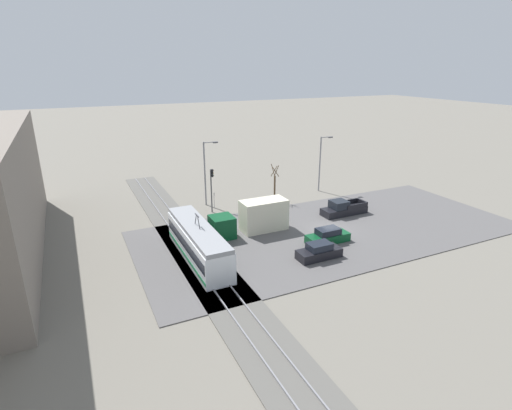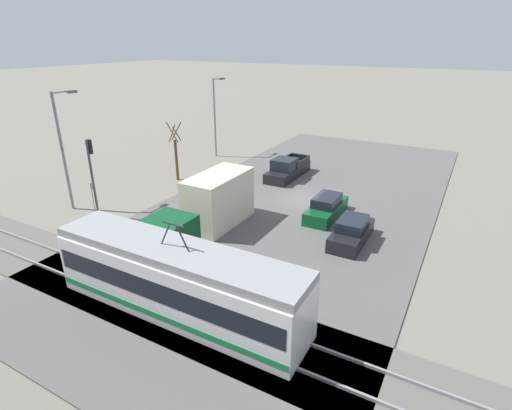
{
  "view_description": "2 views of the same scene",
  "coord_description": "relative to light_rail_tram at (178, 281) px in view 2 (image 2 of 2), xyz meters",
  "views": [
    {
      "loc": [
        -33.27,
        24.97,
        17.34
      ],
      "look_at": [
        2.31,
        8.05,
        3.49
      ],
      "focal_mm": 28.0,
      "sensor_mm": 36.0,
      "label": 1
    },
    {
      "loc": [
        -10.51,
        26.62,
        11.48
      ],
      "look_at": [
        0.99,
        5.88,
        1.57
      ],
      "focal_mm": 28.0,
      "sensor_mm": 36.0,
      "label": 2
    }
  ],
  "objects": [
    {
      "name": "sedan_car_1",
      "position": [
        -2.21,
        -13.09,
        -0.94
      ],
      "size": [
        1.73,
        4.58,
        1.51
      ],
      "color": "#0C4723",
      "rests_on": "ground"
    },
    {
      "name": "pickup_truck",
      "position": [
        3.72,
        -19.53,
        -0.87
      ],
      "size": [
        2.0,
        5.75,
        1.83
      ],
      "color": "black",
      "rests_on": "ground"
    },
    {
      "name": "no_parking_sign",
      "position": [
        12.82,
        -6.16,
        -0.37
      ],
      "size": [
        0.32,
        0.08,
        2.06
      ],
      "color": "gray",
      "rests_on": "ground"
    },
    {
      "name": "street_lamp_mid_block",
      "position": [
        13.31,
        -22.6,
        2.93
      ],
      "size": [
        0.36,
        1.95,
        7.9
      ],
      "color": "gray",
      "rests_on": "ground"
    },
    {
      "name": "light_rail_tram",
      "position": [
        0.0,
        0.0,
        0.0
      ],
      "size": [
        12.09,
        2.69,
        4.35
      ],
      "color": "white",
      "rests_on": "ground"
    },
    {
      "name": "box_truck",
      "position": [
        3.64,
        -7.45,
        0.0
      ],
      "size": [
        2.48,
        8.6,
        3.39
      ],
      "color": "#0C4723",
      "rests_on": "ground"
    },
    {
      "name": "road_surface",
      "position": [
        0.28,
        -15.26,
        -1.6
      ],
      "size": [
        18.56,
        42.09,
        0.08
      ],
      "color": "#565454",
      "rests_on": "ground"
    },
    {
      "name": "street_lamp_near_crossing",
      "position": [
        14.45,
        -5.8,
        3.14
      ],
      "size": [
        0.36,
        1.95,
        8.31
      ],
      "color": "gray",
      "rests_on": "ground"
    },
    {
      "name": "ground_plane",
      "position": [
        0.28,
        -15.26,
        -1.64
      ],
      "size": [
        320.0,
        320.0,
        0.0
      ],
      "primitive_type": "plane",
      "color": "slate"
    },
    {
      "name": "traffic_light_pole",
      "position": [
        11.53,
        -5.46,
        1.89
      ],
      "size": [
        0.28,
        0.47,
        5.47
      ],
      "color": "#47474C",
      "rests_on": "ground"
    },
    {
      "name": "street_tree",
      "position": [
        11.9,
        -14.38,
        0.66
      ],
      "size": [
        1.19,
        0.99,
        5.06
      ],
      "color": "brown",
      "rests_on": "ground"
    },
    {
      "name": "rail_bed",
      "position": [
        0.28,
        -0.0,
        -1.59
      ],
      "size": [
        62.03,
        4.4,
        0.22
      ],
      "color": "#5B5954",
      "rests_on": "ground"
    },
    {
      "name": "sedan_car_0",
      "position": [
        -4.83,
        -10.27,
        -0.94
      ],
      "size": [
        1.73,
        4.3,
        1.52
      ],
      "rotation": [
        0.0,
        0.0,
        3.14
      ],
      "color": "black",
      "rests_on": "ground"
    }
  ]
}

